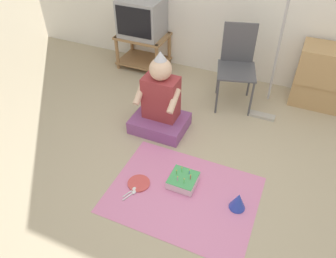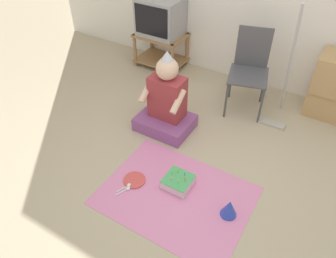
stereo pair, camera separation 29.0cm
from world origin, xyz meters
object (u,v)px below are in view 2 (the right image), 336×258
(tv, at_px, (161,17))
(person_seated, at_px, (166,104))
(folding_chair, at_px, (250,66))
(birthday_cake, at_px, (178,181))
(party_hat_blue, at_px, (229,208))
(dust_mop, at_px, (282,90))
(paper_plate, at_px, (134,180))

(tv, relative_size, person_seated, 0.60)
(tv, bearing_deg, folding_chair, -13.31)
(birthday_cake, bearing_deg, party_hat_blue, -6.84)
(dust_mop, height_order, party_hat_blue, dust_mop)
(tv, distance_m, party_hat_blue, 2.59)
(folding_chair, bearing_deg, birthday_cake, -91.88)
(birthday_cake, relative_size, party_hat_blue, 1.47)
(folding_chair, relative_size, paper_plate, 4.48)
(tv, distance_m, person_seated, 1.40)
(party_hat_blue, bearing_deg, dust_mop, 92.22)
(party_hat_blue, bearing_deg, birthday_cake, 173.16)
(tv, bearing_deg, dust_mop, -13.48)
(folding_chair, xyz_separation_m, birthday_cake, (-0.05, -1.44, -0.45))
(birthday_cake, relative_size, paper_plate, 1.20)
(folding_chair, relative_size, person_seated, 1.02)
(tv, relative_size, party_hat_blue, 3.26)
(paper_plate, bearing_deg, dust_mop, 62.03)
(person_seated, distance_m, party_hat_blue, 1.24)
(tv, distance_m, folding_chair, 1.36)
(dust_mop, height_order, birthday_cake, dust_mop)
(folding_chair, xyz_separation_m, party_hat_blue, (0.45, -1.50, -0.41))
(tv, height_order, birthday_cake, tv)
(dust_mop, xyz_separation_m, birthday_cake, (-0.44, -1.34, -0.34))
(tv, bearing_deg, party_hat_blue, -45.82)
(person_seated, bearing_deg, birthday_cake, -51.50)
(dust_mop, distance_m, person_seated, 1.19)
(tv, height_order, folding_chair, tv)
(birthday_cake, distance_m, paper_plate, 0.39)
(dust_mop, relative_size, person_seated, 1.49)
(tv, distance_m, dust_mop, 1.78)
(person_seated, xyz_separation_m, birthday_cake, (0.51, -0.64, -0.25))
(dust_mop, xyz_separation_m, paper_plate, (-0.80, -1.50, -0.37))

